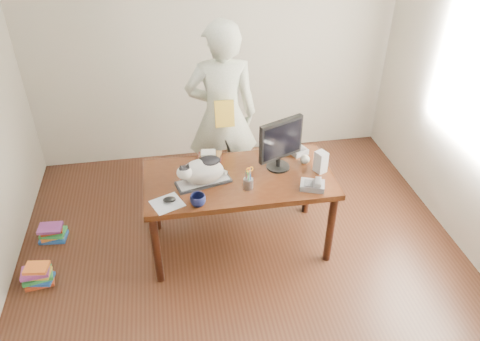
% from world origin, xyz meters
% --- Properties ---
extents(room, '(4.50, 4.50, 4.50)m').
position_xyz_m(room, '(0.00, 0.00, 1.35)').
color(room, black).
rests_on(room, ground).
extents(desk, '(1.60, 0.80, 0.75)m').
position_xyz_m(desk, '(0.00, 0.68, 0.60)').
color(desk, black).
rests_on(desk, ground).
extents(keyboard, '(0.48, 0.28, 0.03)m').
position_xyz_m(keyboard, '(-0.31, 0.56, 0.76)').
color(keyboard, black).
rests_on(keyboard, desk).
extents(cat, '(0.44, 0.30, 0.25)m').
position_xyz_m(cat, '(-0.32, 0.56, 0.88)').
color(cat, silver).
rests_on(cat, keyboard).
extents(monitor, '(0.40, 0.27, 0.47)m').
position_xyz_m(monitor, '(0.37, 0.67, 1.02)').
color(monitor, black).
rests_on(monitor, desk).
extents(pen_cup, '(0.10, 0.10, 0.20)m').
position_xyz_m(pen_cup, '(0.05, 0.43, 0.81)').
color(pen_cup, gray).
rests_on(pen_cup, desk).
extents(mousepad, '(0.29, 0.28, 0.01)m').
position_xyz_m(mousepad, '(-0.62, 0.34, 0.75)').
color(mousepad, silver).
rests_on(mousepad, desk).
extents(mouse, '(0.12, 0.10, 0.04)m').
position_xyz_m(mouse, '(-0.60, 0.36, 0.77)').
color(mouse, black).
rests_on(mouse, mousepad).
extents(coffee_mug, '(0.17, 0.17, 0.10)m').
position_xyz_m(coffee_mug, '(-0.38, 0.28, 0.80)').
color(coffee_mug, '#0D1237').
rests_on(coffee_mug, desk).
extents(phone, '(0.23, 0.20, 0.09)m').
position_xyz_m(phone, '(0.57, 0.34, 0.78)').
color(phone, slate).
rests_on(phone, desk).
extents(speaker, '(0.12, 0.12, 0.19)m').
position_xyz_m(speaker, '(0.70, 0.57, 0.84)').
color(speaker, '#9E9EA0').
rests_on(speaker, desk).
extents(baseball, '(0.08, 0.08, 0.08)m').
position_xyz_m(baseball, '(0.61, 0.71, 0.79)').
color(baseball, beige).
rests_on(baseball, desk).
extents(book_stack, '(0.23, 0.19, 0.08)m').
position_xyz_m(book_stack, '(-0.21, 0.91, 0.78)').
color(book_stack, '#521816').
rests_on(book_stack, desk).
extents(calculator, '(0.20, 0.22, 0.06)m').
position_xyz_m(calculator, '(0.59, 0.90, 0.78)').
color(calculator, slate).
rests_on(calculator, desk).
extents(person, '(0.69, 0.46, 1.87)m').
position_xyz_m(person, '(-0.03, 1.36, 0.94)').
color(person, white).
rests_on(person, ground).
extents(held_book, '(0.18, 0.11, 0.25)m').
position_xyz_m(held_book, '(-0.03, 1.19, 1.05)').
color(held_book, gold).
rests_on(held_book, person).
extents(book_pile_a, '(0.27, 0.22, 0.18)m').
position_xyz_m(book_pile_a, '(-1.75, 0.40, 0.09)').
color(book_pile_a, '#9F3216').
rests_on(book_pile_a, ground).
extents(book_pile_b, '(0.26, 0.20, 0.15)m').
position_xyz_m(book_pile_b, '(-1.72, 0.95, 0.07)').
color(book_pile_b, '#19479A').
rests_on(book_pile_b, ground).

